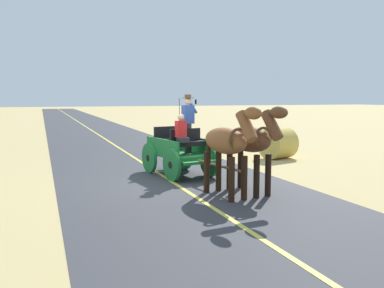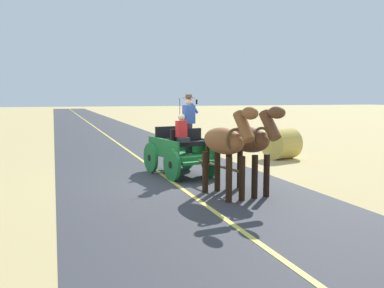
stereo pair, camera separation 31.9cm
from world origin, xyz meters
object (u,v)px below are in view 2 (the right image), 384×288
Objects in this scene: horse_drawn_carriage at (181,149)px; horse_near_side at (250,142)px; hay_bale at (282,144)px; horse_off_side at (226,143)px.

horse_near_side is (-0.89, 2.92, 0.51)m from horse_drawn_carriage.
horse_drawn_carriage is at bearing -73.06° from horse_near_side.
horse_near_side is 6.23m from hay_bale.
horse_drawn_carriage is 3.76× the size of hay_bale.
hay_bale is (-4.58, -4.96, -0.72)m from horse_off_side.
horse_drawn_carriage is 5.13m from hay_bale.
hay_bale is (-3.87, -4.83, -0.72)m from horse_near_side.
horse_near_side is at bearing 51.32° from hay_bale.
horse_drawn_carriage reaches higher than horse_off_side.
horse_off_side is (0.72, 0.13, 0.00)m from horse_near_side.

